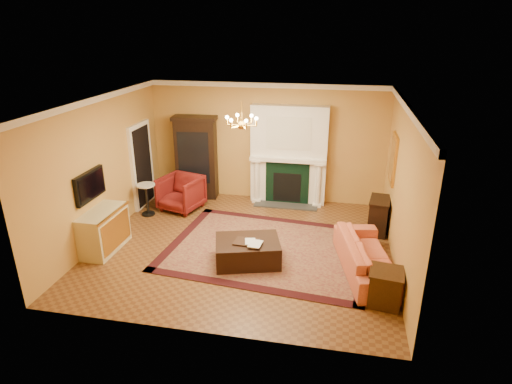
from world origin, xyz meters
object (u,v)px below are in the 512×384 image
(china_cabinet, at_px, (197,159))
(coral_sofa, at_px, (368,251))
(wingback_armchair, at_px, (181,191))
(console_table, at_px, (378,216))
(leather_ottoman, at_px, (248,251))
(end_table, at_px, (385,288))
(pedestal_table, at_px, (147,197))
(commode, at_px, (104,230))

(china_cabinet, xyz_separation_m, coral_sofa, (4.28, -3.01, -0.60))
(wingback_armchair, distance_m, console_table, 4.73)
(leather_ottoman, bearing_deg, end_table, -35.07)
(wingback_armchair, xyz_separation_m, pedestal_table, (-0.67, -0.49, -0.01))
(commode, height_order, console_table, commode)
(china_cabinet, xyz_separation_m, commode, (-0.93, -3.18, -0.60))
(wingback_armchair, distance_m, commode, 2.40)
(china_cabinet, height_order, end_table, china_cabinet)
(pedestal_table, bearing_deg, wingback_armchair, 35.87)
(pedestal_table, xyz_separation_m, coral_sofa, (5.09, -1.61, -0.03))
(china_cabinet, bearing_deg, wingback_armchair, -104.04)
(console_table, xyz_separation_m, leather_ottoman, (-2.55, -1.82, -0.14))
(china_cabinet, xyz_separation_m, leather_ottoman, (2.03, -3.11, -0.79))
(end_table, bearing_deg, pedestal_table, 154.33)
(end_table, relative_size, leather_ottoman, 0.48)
(wingback_armchair, relative_size, console_table, 1.24)
(leather_ottoman, bearing_deg, coral_sofa, -13.63)
(pedestal_table, bearing_deg, china_cabinet, 60.11)
(coral_sofa, bearing_deg, wingback_armchair, 52.65)
(coral_sofa, bearing_deg, pedestal_table, 60.50)
(commode, height_order, coral_sofa, coral_sofa)
(china_cabinet, relative_size, leather_ottoman, 1.71)
(pedestal_table, xyz_separation_m, end_table, (5.33, -2.56, -0.16))
(china_cabinet, height_order, commode, china_cabinet)
(commode, bearing_deg, pedestal_table, 86.79)
(end_table, bearing_deg, coral_sofa, 104.13)
(end_table, height_order, leather_ottoman, end_table)
(wingback_armchair, distance_m, end_table, 5.56)
(wingback_armchair, distance_m, pedestal_table, 0.83)
(wingback_armchair, bearing_deg, coral_sofa, -9.52)
(coral_sofa, bearing_deg, end_table, -177.83)
(coral_sofa, distance_m, leather_ottoman, 2.26)
(china_cabinet, relative_size, end_table, 3.55)
(pedestal_table, bearing_deg, leather_ottoman, -31.03)
(coral_sofa, distance_m, end_table, 0.99)
(end_table, distance_m, leather_ottoman, 2.63)
(coral_sofa, distance_m, console_table, 1.75)
(console_table, distance_m, leather_ottoman, 3.14)
(china_cabinet, xyz_separation_m, end_table, (4.52, -3.96, -0.74))
(china_cabinet, bearing_deg, coral_sofa, -40.91)
(china_cabinet, relative_size, wingback_armchair, 2.19)
(wingback_armchair, relative_size, commode, 0.82)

